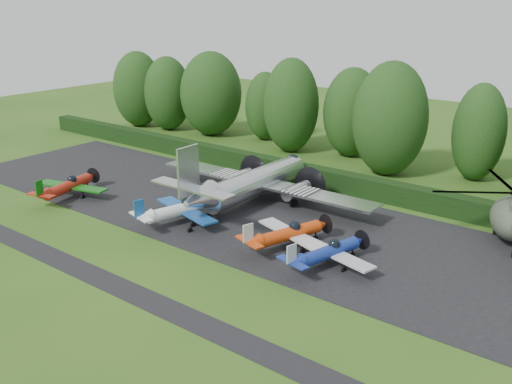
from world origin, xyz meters
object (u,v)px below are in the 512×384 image
Objects in this scene: light_plane_red at (68,186)px; light_plane_blue at (328,252)px; helicopter at (512,215)px; light_plane_white at (181,209)px; light_plane_orange at (288,234)px; transport_plane at (253,182)px.

light_plane_red is 1.05× the size of light_plane_blue.
helicopter is at bearing 37.64° from light_plane_red.
light_plane_blue is at bearing 19.99° from light_plane_red.
helicopter is (37.03, 15.58, 1.02)m from light_plane_red.
helicopter is (9.18, 13.06, 1.08)m from light_plane_blue.
light_plane_orange is (10.37, 1.38, -0.05)m from light_plane_white.
transport_plane is at bearing 124.70° from light_plane_orange.
helicopter reaches higher than light_plane_red.
light_plane_white is (-1.98, -7.72, -0.87)m from transport_plane.
light_plane_blue is at bearing -105.88° from helicopter.
light_plane_red is at bearing 169.97° from light_plane_orange.
light_plane_orange is at bearing -36.54° from transport_plane.
helicopter is at bearing 24.17° from light_plane_orange.
light_plane_blue is at bearing -30.51° from light_plane_orange.
transport_plane is 2.97× the size of light_plane_red.
light_plane_red is at bearing 171.22° from light_plane_blue.
transport_plane is at bearing 60.90° from light_plane_white.
transport_plane is 14.49m from light_plane_blue.
light_plane_red is 40.18m from helicopter.
light_plane_white is at bearing -103.86° from transport_plane.
light_plane_orange reaches higher than light_plane_blue.
light_plane_red is 1.00× the size of light_plane_orange.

